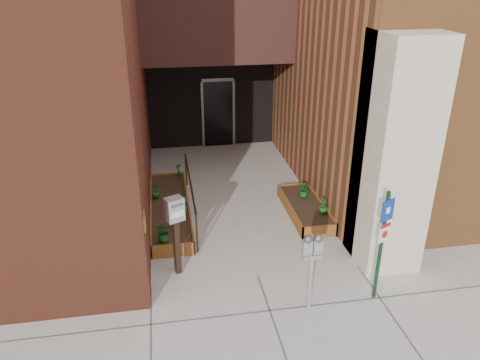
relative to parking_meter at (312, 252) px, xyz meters
name	(u,v)px	position (x,y,z in m)	size (l,w,h in m)	color
ground	(258,276)	(-0.67, 1.02, -1.12)	(80.00, 80.00, 0.00)	#9E9991
planter_left	(170,210)	(-2.22, 3.72, -0.99)	(0.90, 3.60, 0.30)	brown
planter_right	(305,209)	(0.93, 3.22, -0.99)	(0.80, 2.20, 0.30)	brown
handrail	(190,186)	(-1.72, 3.67, -0.37)	(0.04, 3.34, 0.90)	black
parking_meter	(312,252)	(0.00, 0.00, 0.00)	(0.32, 0.15, 1.45)	#A5A6A8
sign_post	(383,235)	(1.24, 0.05, 0.17)	(0.27, 0.13, 2.09)	#13341D
payment_dropbox	(175,220)	(-2.15, 1.39, 0.03)	(0.38, 0.34, 1.59)	black
shrub_left_a	(164,232)	(-2.38, 2.12, -0.62)	(0.36, 0.36, 0.40)	#164F17
shrub_left_b	(183,205)	(-1.92, 3.22, -0.63)	(0.21, 0.21, 0.38)	#18561E
shrub_left_c	(156,190)	(-2.52, 4.11, -0.64)	(0.20, 0.20, 0.35)	#1E5418
shrub_left_d	(178,170)	(-1.92, 5.32, -0.66)	(0.17, 0.17, 0.33)	#1F5117
shrub_right_a	(324,205)	(1.18, 2.70, -0.64)	(0.20, 0.20, 0.37)	#195016
shrub_right_b	(304,189)	(0.99, 3.59, -0.64)	(0.19, 0.19, 0.35)	#235919
shrub_right_c	(304,190)	(0.98, 3.54, -0.64)	(0.33, 0.33, 0.37)	#1B6120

